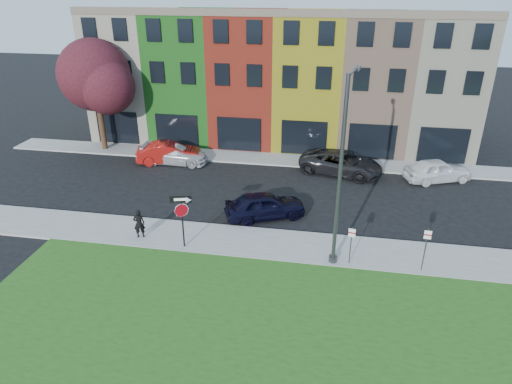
% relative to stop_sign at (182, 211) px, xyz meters
% --- Properties ---
extents(ground, '(120.00, 120.00, 0.00)m').
position_rel_stop_sign_xyz_m(ground, '(4.84, -1.95, -2.14)').
color(ground, black).
rests_on(ground, ground).
extents(sidewalk_near, '(40.00, 3.00, 0.12)m').
position_rel_stop_sign_xyz_m(sidewalk_near, '(6.84, 1.05, -2.08)').
color(sidewalk_near, gray).
rests_on(sidewalk_near, ground).
extents(sidewalk_far, '(40.00, 2.40, 0.12)m').
position_rel_stop_sign_xyz_m(sidewalk_far, '(1.84, 13.05, -2.08)').
color(sidewalk_far, gray).
rests_on(sidewalk_far, ground).
extents(rowhouse_block, '(30.00, 10.12, 10.00)m').
position_rel_stop_sign_xyz_m(rowhouse_block, '(2.34, 19.23, 2.85)').
color(rowhouse_block, beige).
rests_on(rowhouse_block, ground).
extents(stop_sign, '(1.03, 0.30, 2.83)m').
position_rel_stop_sign_xyz_m(stop_sign, '(0.00, 0.00, 0.00)').
color(stop_sign, black).
rests_on(stop_sign, sidewalk_near).
extents(man, '(0.81, 0.73, 1.58)m').
position_rel_stop_sign_xyz_m(man, '(-2.55, 0.50, -1.23)').
color(man, black).
rests_on(man, sidewalk_near).
extents(sedan_near, '(5.18, 5.87, 1.54)m').
position_rel_stop_sign_xyz_m(sedan_near, '(3.50, 3.98, -1.37)').
color(sedan_near, black).
rests_on(sedan_near, ground).
extents(parked_car_red, '(3.98, 5.50, 1.54)m').
position_rel_stop_sign_xyz_m(parked_car_red, '(-4.78, 11.19, -1.37)').
color(parked_car_red, '#9C1511').
rests_on(parked_car_red, ground).
extents(parked_car_silver, '(1.96, 4.80, 1.39)m').
position_rel_stop_sign_xyz_m(parked_car_silver, '(-4.34, 11.19, -1.44)').
color(parked_car_silver, silver).
rests_on(parked_car_silver, ground).
extents(parked_car_dark, '(5.32, 6.91, 1.57)m').
position_rel_stop_sign_xyz_m(parked_car_dark, '(7.69, 11.27, -1.35)').
color(parked_car_dark, black).
rests_on(parked_car_dark, ground).
extents(parked_car_white, '(4.82, 5.69, 1.52)m').
position_rel_stop_sign_xyz_m(parked_car_white, '(14.08, 11.13, -1.38)').
color(parked_car_white, white).
rests_on(parked_car_white, ground).
extents(street_lamp, '(0.77, 2.56, 8.89)m').
position_rel_stop_sign_xyz_m(street_lamp, '(7.47, 0.14, 2.46)').
color(street_lamp, '#424346').
rests_on(street_lamp, sidewalk_near).
extents(parking_sign_a, '(0.32, 0.11, 1.94)m').
position_rel_stop_sign_xyz_m(parking_sign_a, '(8.20, -0.06, -0.79)').
color(parking_sign_a, '#424346').
rests_on(parking_sign_a, sidewalk_near).
extents(parking_sign_b, '(0.32, 0.09, 2.21)m').
position_rel_stop_sign_xyz_m(parking_sign_b, '(11.51, -0.06, -0.64)').
color(parking_sign_b, '#424346').
rests_on(parking_sign_b, sidewalk_near).
extents(tree_purple, '(6.40, 5.60, 8.43)m').
position_rel_stop_sign_xyz_m(tree_purple, '(-10.70, 12.98, 3.60)').
color(tree_purple, '#322110').
rests_on(tree_purple, sidewalk_far).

